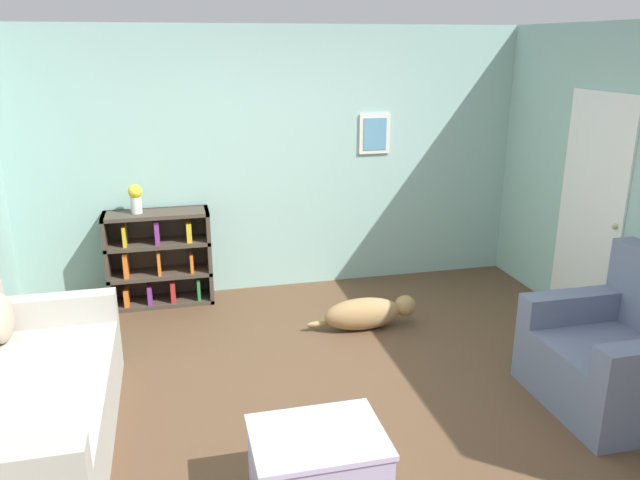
{
  "coord_description": "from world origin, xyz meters",
  "views": [
    {
      "loc": [
        -1.02,
        -3.83,
        2.43
      ],
      "look_at": [
        0.0,
        0.4,
        1.05
      ],
      "focal_mm": 35.0,
      "sensor_mm": 36.0,
      "label": 1
    }
  ],
  "objects_px": {
    "bookshelf": "(159,259)",
    "coffee_table": "(318,468)",
    "couch": "(20,411)",
    "vase": "(136,197)",
    "dog": "(367,313)",
    "recliner_chair": "(622,356)"
  },
  "relations": [
    {
      "from": "bookshelf",
      "to": "dog",
      "type": "relative_size",
      "value": 0.99
    },
    {
      "from": "bookshelf",
      "to": "couch",
      "type": "bearing_deg",
      "value": -110.26
    },
    {
      "from": "couch",
      "to": "bookshelf",
      "type": "distance_m",
      "value": 2.39
    },
    {
      "from": "bookshelf",
      "to": "coffee_table",
      "type": "height_order",
      "value": "bookshelf"
    },
    {
      "from": "coffee_table",
      "to": "bookshelf",
      "type": "bearing_deg",
      "value": 105.01
    },
    {
      "from": "recliner_chair",
      "to": "coffee_table",
      "type": "relative_size",
      "value": 1.46
    },
    {
      "from": "couch",
      "to": "vase",
      "type": "height_order",
      "value": "vase"
    },
    {
      "from": "bookshelf",
      "to": "coffee_table",
      "type": "xyz_separation_m",
      "value": [
        0.83,
        -3.1,
        -0.21
      ]
    },
    {
      "from": "couch",
      "to": "coffee_table",
      "type": "height_order",
      "value": "couch"
    },
    {
      "from": "couch",
      "to": "recliner_chair",
      "type": "relative_size",
      "value": 1.98
    },
    {
      "from": "coffee_table",
      "to": "vase",
      "type": "height_order",
      "value": "vase"
    },
    {
      "from": "couch",
      "to": "recliner_chair",
      "type": "distance_m",
      "value": 3.96
    },
    {
      "from": "couch",
      "to": "coffee_table",
      "type": "distance_m",
      "value": 1.87
    },
    {
      "from": "couch",
      "to": "bookshelf",
      "type": "relative_size",
      "value": 2.11
    },
    {
      "from": "bookshelf",
      "to": "dog",
      "type": "xyz_separation_m",
      "value": [
        1.77,
        -1.04,
        -0.3
      ]
    },
    {
      "from": "coffee_table",
      "to": "vase",
      "type": "distance_m",
      "value": 3.34
    },
    {
      "from": "couch",
      "to": "dog",
      "type": "bearing_deg",
      "value": 24.71
    },
    {
      "from": "recliner_chair",
      "to": "vase",
      "type": "bearing_deg",
      "value": 141.98
    },
    {
      "from": "couch",
      "to": "vase",
      "type": "distance_m",
      "value": 2.43
    },
    {
      "from": "dog",
      "to": "couch",
      "type": "bearing_deg",
      "value": -155.29
    },
    {
      "from": "couch",
      "to": "bookshelf",
      "type": "bearing_deg",
      "value": 69.74
    },
    {
      "from": "recliner_chair",
      "to": "coffee_table",
      "type": "xyz_separation_m",
      "value": [
        -2.29,
        -0.51,
        -0.12
      ]
    }
  ]
}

